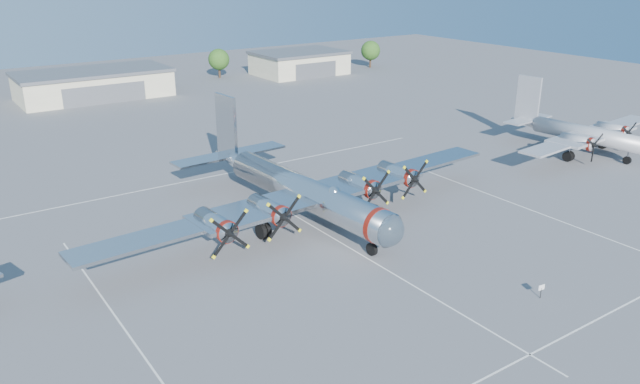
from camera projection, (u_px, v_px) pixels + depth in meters
ground at (341, 243)px, 59.88m from camera, size 260.00×260.00×0.00m
parking_lines at (352, 249)px, 58.53m from camera, size 60.00×50.08×0.01m
hangar_center at (94, 84)px, 122.23m from camera, size 28.60×14.60×5.40m
hangar_east at (299, 63)px, 147.71m from camera, size 20.60×14.60×5.40m
tree_east at (219, 59)px, 142.29m from camera, size 4.80×4.80×6.64m
tree_far_east at (371, 51)px, 156.29m from camera, size 4.80×4.80×6.64m
main_bomber_b29 at (298, 217)px, 65.78m from camera, size 50.73×36.38×10.76m
twin_engine_east at (577, 153)px, 87.95m from camera, size 32.23×24.56×9.60m
info_placard at (541, 289)px, 49.79m from camera, size 0.62×0.13×1.19m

